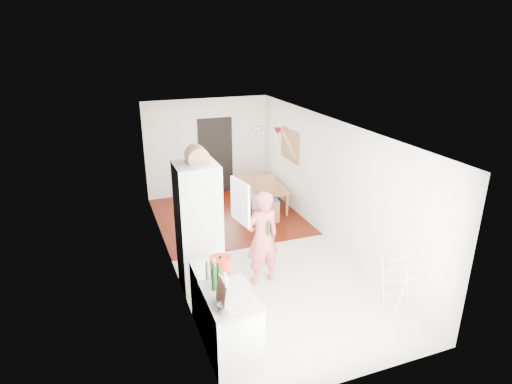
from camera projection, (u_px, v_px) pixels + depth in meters
room_shell at (255, 192)px, 7.93m from camera, size 3.20×7.00×2.50m
floor at (255, 252)px, 8.37m from camera, size 3.20×7.00×0.01m
wood_floor_overlay at (228, 216)px, 9.99m from camera, size 3.20×3.30×0.01m
sage_wall_panel at (194, 215)px, 5.44m from camera, size 0.02×3.00×1.30m
tile_splashback at (207, 284)px, 5.21m from camera, size 0.02×1.90×0.50m
doorway_recess at (216, 156)px, 11.13m from camera, size 0.90×0.04×2.00m
base_cabinet at (231, 327)px, 5.55m from camera, size 0.60×0.90×0.86m
worktop at (230, 297)px, 5.39m from camera, size 0.62×0.92×0.06m
range_cooker at (215, 296)px, 6.21m from camera, size 0.60×0.60×0.88m
cooker_top at (214, 268)px, 6.05m from camera, size 0.60×0.60×0.04m
fridge_housing at (199, 228)px, 6.89m from camera, size 0.66×0.66×2.15m
fridge_door at (240, 202)px, 6.66m from camera, size 0.14×0.56×0.70m
fridge_interior at (216, 198)px, 6.83m from camera, size 0.02×0.52×0.66m
pinboard at (290, 145)px, 10.01m from camera, size 0.03×0.90×0.70m
pinboard_frame at (289, 145)px, 10.01m from camera, size 0.00×0.94×0.74m
wall_sconce at (278, 131)px, 10.50m from camera, size 0.18×0.18×0.16m
person at (262, 230)px, 7.04m from camera, size 0.76×0.55×1.95m
dining_table at (264, 196)px, 10.50m from camera, size 0.92×1.47×0.49m
dining_chair at (268, 199)px, 9.59m from camera, size 0.47×0.47×1.03m
stool at (260, 213)px, 9.59m from camera, size 0.39×0.39×0.44m
grey_drape at (260, 201)px, 9.43m from camera, size 0.48×0.48×0.19m
drying_rack at (403, 288)px, 6.38m from camera, size 0.48×0.44×0.88m
bread_bin at (197, 157)px, 6.54m from camera, size 0.36×0.34×0.19m
red_casserole at (220, 263)px, 5.96m from camera, size 0.32×0.32×0.18m
steel_pan at (226, 307)px, 5.07m from camera, size 0.21×0.21×0.09m
held_bottle at (268, 228)px, 6.91m from camera, size 0.05×0.05×0.25m
bottle_a at (214, 279)px, 5.45m from camera, size 0.08×0.08×0.31m
bottle_b at (219, 276)px, 5.55m from camera, size 0.07×0.07×0.27m
bottle_c at (225, 284)px, 5.44m from camera, size 0.11×0.11×0.21m
pepper_mill_front at (213, 269)px, 5.79m from camera, size 0.06×0.06×0.21m
pepper_mill_back at (208, 271)px, 5.74m from camera, size 0.06×0.06×0.20m
chopping_boards at (222, 293)px, 5.11m from camera, size 0.07×0.26×0.36m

